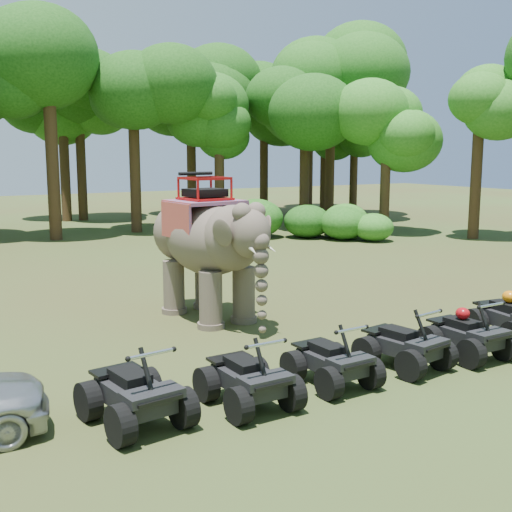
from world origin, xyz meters
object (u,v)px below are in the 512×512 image
object	(u,v)px
atv_0	(134,383)
atv_4	(468,327)
atv_1	(248,370)
atv_2	(332,353)
elephant	(207,247)
atv_3	(405,337)

from	to	relation	value
atv_0	atv_4	world-z (taller)	atv_0
atv_1	atv_2	bearing A→B (deg)	1.14
atv_2	atv_4	distance (m)	3.40
atv_4	elephant	bearing A→B (deg)	119.23
elephant	atv_3	distance (m)	5.83
elephant	atv_4	world-z (taller)	elephant
atv_0	atv_2	distance (m)	3.67
elephant	atv_4	bearing A→B (deg)	-65.67
atv_4	atv_1	bearing A→B (deg)	179.16
atv_2	elephant	bearing A→B (deg)	85.82
atv_0	atv_2	size ratio (longest dim) A/B	1.10
elephant	atv_0	bearing A→B (deg)	-131.43
atv_0	atv_4	xyz separation A→B (m)	(7.07, -0.29, -0.03)
atv_1	atv_3	bearing A→B (deg)	0.32
elephant	atv_0	world-z (taller)	elephant
atv_3	atv_4	world-z (taller)	atv_4
atv_0	atv_3	size ratio (longest dim) A/B	1.06
atv_1	atv_4	size ratio (longest dim) A/B	1.00
atv_0	atv_3	world-z (taller)	atv_0
atv_0	atv_1	world-z (taller)	atv_0
atv_0	elephant	bearing A→B (deg)	46.69
atv_1	atv_3	xyz separation A→B (m)	(3.59, 0.12, -0.01)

